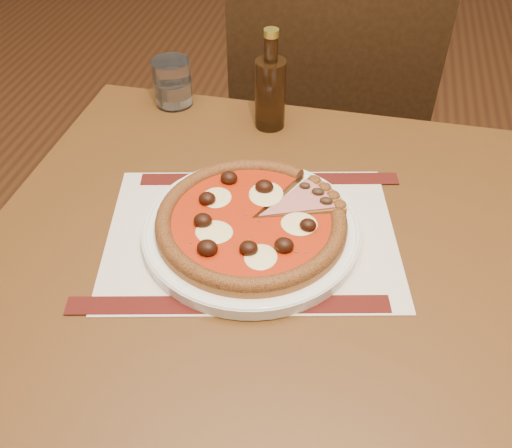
{
  "coord_description": "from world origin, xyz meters",
  "views": [
    {
      "loc": [
        0.01,
        -1.26,
        1.33
      ],
      "look_at": [
        -0.11,
        -0.68,
        0.78
      ],
      "focal_mm": 40.0,
      "sensor_mm": 36.0,
      "label": 1
    }
  ],
  "objects_px": {
    "pizza": "(251,220)",
    "water_glass": "(172,82)",
    "table": "(253,295)",
    "plate": "(251,230)",
    "chair_far": "(323,121)",
    "bottle": "(270,90)"
  },
  "relations": [
    {
      "from": "pizza",
      "to": "plate",
      "type": "bearing_deg",
      "value": 44.49
    },
    {
      "from": "chair_far",
      "to": "pizza",
      "type": "distance_m",
      "value": 0.7
    },
    {
      "from": "pizza",
      "to": "water_glass",
      "type": "relative_size",
      "value": 3.12
    },
    {
      "from": "table",
      "to": "chair_far",
      "type": "relative_size",
      "value": 0.84
    },
    {
      "from": "water_glass",
      "to": "bottle",
      "type": "relative_size",
      "value": 0.48
    },
    {
      "from": "table",
      "to": "bottle",
      "type": "distance_m",
      "value": 0.37
    },
    {
      "from": "pizza",
      "to": "water_glass",
      "type": "distance_m",
      "value": 0.41
    },
    {
      "from": "water_glass",
      "to": "bottle",
      "type": "distance_m",
      "value": 0.2
    },
    {
      "from": "table",
      "to": "plate",
      "type": "xyz_separation_m",
      "value": [
        -0.01,
        0.03,
        0.11
      ]
    },
    {
      "from": "plate",
      "to": "bottle",
      "type": "bearing_deg",
      "value": 96.05
    },
    {
      "from": "chair_far",
      "to": "bottle",
      "type": "bearing_deg",
      "value": 68.77
    },
    {
      "from": "chair_far",
      "to": "water_glass",
      "type": "distance_m",
      "value": 0.49
    },
    {
      "from": "table",
      "to": "water_glass",
      "type": "xyz_separation_m",
      "value": [
        -0.24,
        0.36,
        0.15
      ]
    },
    {
      "from": "pizza",
      "to": "bottle",
      "type": "bearing_deg",
      "value": 95.99
    },
    {
      "from": "chair_far",
      "to": "bottle",
      "type": "distance_m",
      "value": 0.46
    },
    {
      "from": "chair_far",
      "to": "pizza",
      "type": "relative_size",
      "value": 3.47
    },
    {
      "from": "plate",
      "to": "pizza",
      "type": "bearing_deg",
      "value": -135.51
    },
    {
      "from": "pizza",
      "to": "water_glass",
      "type": "height_order",
      "value": "water_glass"
    },
    {
      "from": "chair_far",
      "to": "plate",
      "type": "relative_size",
      "value": 3.02
    },
    {
      "from": "water_glass",
      "to": "pizza",
      "type": "bearing_deg",
      "value": -55.76
    },
    {
      "from": "plate",
      "to": "pizza",
      "type": "relative_size",
      "value": 1.15
    },
    {
      "from": "plate",
      "to": "water_glass",
      "type": "xyz_separation_m",
      "value": [
        -0.23,
        0.34,
        0.03
      ]
    }
  ]
}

